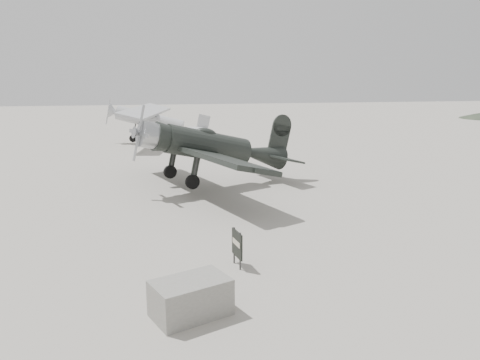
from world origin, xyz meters
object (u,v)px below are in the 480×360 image
object	(u,v)px
lowwing_monoplane	(214,147)
equipment_block	(191,298)
highwing_monoplane	(154,118)
sign_board	(237,245)

from	to	relation	value
lowwing_monoplane	equipment_block	xyz separation A→B (m)	(-2.40, -13.09, -1.66)
highwing_monoplane	equipment_block	world-z (taller)	highwing_monoplane
highwing_monoplane	sign_board	xyz separation A→B (m)	(2.07, -27.71, -1.47)
highwing_monoplane	lowwing_monoplane	bearing A→B (deg)	-68.34
lowwing_monoplane	highwing_monoplane	bearing A→B (deg)	79.49
highwing_monoplane	equipment_block	bearing A→B (deg)	-76.80
highwing_monoplane	equipment_block	distance (m)	30.46
sign_board	highwing_monoplane	bearing A→B (deg)	85.00
lowwing_monoplane	highwing_monoplane	world-z (taller)	lowwing_monoplane
highwing_monoplane	equipment_block	size ratio (longest dim) A/B	6.76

